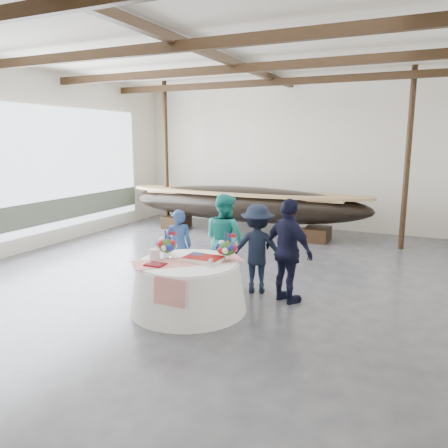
% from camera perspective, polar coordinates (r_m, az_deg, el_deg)
% --- Properties ---
extents(floor, '(10.00, 12.00, 0.01)m').
position_cam_1_polar(floor, '(8.93, -2.68, -7.05)').
color(floor, '#3D3D42').
rests_on(floor, ground).
extents(wall_back, '(10.00, 0.02, 4.50)m').
position_cam_1_polar(wall_back, '(14.09, 8.64, 8.80)').
color(wall_back, silver).
rests_on(wall_back, ground).
extents(wall_left, '(0.02, 12.00, 4.50)m').
position_cam_1_polar(wall_left, '(11.68, -25.34, 7.44)').
color(wall_left, silver).
rests_on(wall_left, ground).
extents(ceiling, '(10.00, 12.00, 0.01)m').
position_cam_1_polar(ceiling, '(8.66, -2.97, 22.55)').
color(ceiling, white).
rests_on(ceiling, wall_back).
extents(pavilion_structure, '(9.80, 11.76, 4.50)m').
position_cam_1_polar(pavilion_structure, '(9.24, -0.67, 18.71)').
color(pavilion_structure, black).
rests_on(pavilion_structure, ground).
extents(open_bay, '(0.03, 7.00, 3.20)m').
position_cam_1_polar(open_bay, '(12.34, -21.48, 5.89)').
color(open_bay, silver).
rests_on(open_bay, ground).
extents(longboat_display, '(7.49, 1.50, 1.41)m').
position_cam_1_polar(longboat_display, '(12.87, 2.37, 2.66)').
color(longboat_display, black).
rests_on(longboat_display, ground).
extents(banquet_table, '(1.91, 1.91, 0.82)m').
position_cam_1_polar(banquet_table, '(7.24, -4.68, -8.01)').
color(banquet_table, white).
rests_on(banquet_table, ground).
extents(tabletop_items, '(1.68, 1.59, 0.40)m').
position_cam_1_polar(tabletop_items, '(7.20, -4.18, -3.48)').
color(tabletop_items, red).
rests_on(tabletop_items, banquet_table).
extents(guest_woman_blue, '(0.63, 0.61, 1.46)m').
position_cam_1_polar(guest_woman_blue, '(8.47, -5.96, -2.96)').
color(guest_woman_blue, navy).
rests_on(guest_woman_blue, ground).
extents(guest_woman_teal, '(1.05, 0.95, 1.77)m').
position_cam_1_polar(guest_woman_teal, '(8.35, 0.08, -2.00)').
color(guest_woman_teal, teal).
rests_on(guest_woman_teal, ground).
extents(guest_man_left, '(1.18, 0.88, 1.63)m').
position_cam_1_polar(guest_man_left, '(7.95, 4.36, -3.23)').
color(guest_man_left, black).
rests_on(guest_man_left, ground).
extents(guest_man_right, '(1.13, 0.90, 1.80)m').
position_cam_1_polar(guest_man_right, '(7.49, 8.40, -3.53)').
color(guest_man_right, black).
rests_on(guest_man_right, ground).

